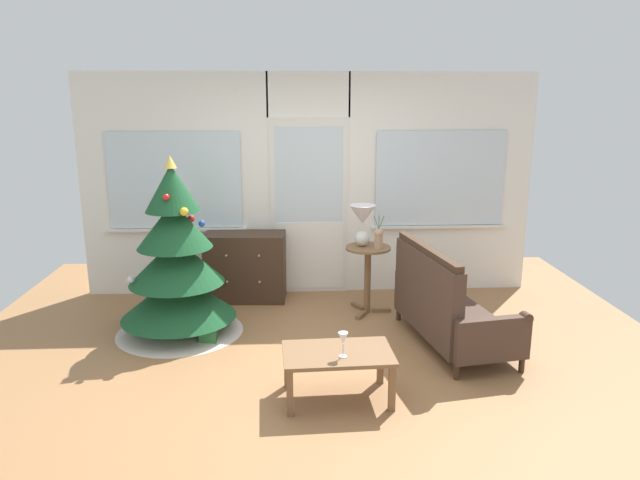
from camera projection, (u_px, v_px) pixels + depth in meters
ground_plane at (318, 367)px, 5.15m from camera, size 6.76×6.76×0.00m
back_wall_with_door at (309, 185)px, 6.86m from camera, size 5.20×0.14×2.55m
christmas_tree at (177, 270)px, 5.76m from camera, size 1.25×1.25×1.75m
dresser_cabinet at (246, 267)px, 6.75m from camera, size 0.92×0.48×0.78m
settee_sofa at (445, 307)px, 5.53m from camera, size 0.94×1.58×0.96m
side_table at (368, 266)px, 6.31m from camera, size 0.50×0.48×0.73m
table_lamp at (362, 220)px, 6.23m from camera, size 0.28×0.28×0.44m
flower_vase at (379, 237)px, 6.18m from camera, size 0.11×0.10×0.35m
coffee_table at (338, 359)px, 4.54m from camera, size 0.86×0.56×0.39m
wine_glass at (343, 339)px, 4.41m from camera, size 0.08×0.08×0.20m
gift_box at (208, 334)px, 5.64m from camera, size 0.16×0.15×0.16m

